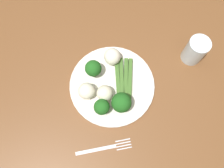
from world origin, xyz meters
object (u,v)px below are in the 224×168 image
cauliflower_edge (112,57)px  cauliflower_near_center (87,91)px  asparagus_bundle (124,81)px  cauliflower_near_fork (104,93)px  fork (105,148)px  dining_table (108,74)px  broccoli_left (102,107)px  broccoli_front_left (121,103)px  broccoli_right (93,68)px  water_glass (195,50)px  plate (112,85)px

cauliflower_edge → cauliflower_near_center: bearing=-30.5°
asparagus_bundle → cauliflower_edge: size_ratio=2.91×
cauliflower_near_center → cauliflower_near_fork: bearing=86.8°
asparagus_bundle → fork: (0.20, -0.05, -0.02)m
dining_table → fork: 0.29m
broccoli_left → cauliflower_edge: (-0.17, 0.02, -0.01)m
dining_table → broccoli_front_left: 0.21m
broccoli_left → cauliflower_near_center: bearing=-133.8°
broccoli_front_left → fork: 0.14m
broccoli_front_left → cauliflower_edge: bearing=-166.7°
cauliflower_near_fork → broccoli_right: bearing=-153.2°
fork → water_glass: water_glass is taller
cauliflower_near_center → water_glass: 0.37m
cauliflower_edge → fork: (0.28, -0.01, -0.04)m
water_glass → broccoli_right: bearing=-75.1°
plate → cauliflower_near_fork: bearing=-31.6°
asparagus_bundle → plate: bearing=102.7°
plate → cauliflower_near_center: size_ratio=5.23×
cauliflower_near_center → cauliflower_edge: bearing=149.5°
broccoli_front_left → cauliflower_edge: 0.16m
dining_table → cauliflower_near_fork: cauliflower_near_fork is taller
broccoli_right → cauliflower_edge: bearing=131.0°
broccoli_right → broccoli_left: broccoli_right is taller
plate → asparagus_bundle: (-0.01, 0.04, 0.01)m
cauliflower_near_center → fork: (0.16, 0.06, -0.04)m
asparagus_bundle → cauliflower_near_fork: (0.05, -0.06, 0.02)m
asparagus_bundle → cauliflower_edge: (-0.07, -0.04, 0.02)m
dining_table → broccoli_left: bearing=-1.9°
asparagus_bundle → broccoli_right: (-0.03, -0.10, 0.03)m
plate → broccoli_left: (0.08, -0.02, 0.04)m
broccoli_left → cauliflower_near_fork: bearing=177.7°
cauliflower_near_center → fork: 0.18m
broccoli_front_left → cauliflower_edge: broccoli_front_left is taller
cauliflower_near_fork → broccoli_left: bearing=-2.3°
fork → cauliflower_near_center: bearing=97.5°
asparagus_bundle → broccoli_left: broccoli_left is taller
plate → broccoli_front_left: (0.07, 0.03, 0.05)m
plate → broccoli_right: (-0.04, -0.06, 0.04)m
broccoli_right → fork: bearing=12.3°
plate → fork: plate is taller
cauliflower_near_fork → water_glass: water_glass is taller
asparagus_bundle → cauliflower_near_fork: cauliflower_near_fork is taller
cauliflower_near_center → broccoli_right: bearing=168.5°
broccoli_front_left → fork: broccoli_front_left is taller
dining_table → broccoli_front_left: bearing=19.5°
broccoli_front_left → broccoli_left: bearing=-75.5°
dining_table → water_glass: bearing=99.1°
dining_table → broccoli_front_left: size_ratio=18.55×
dining_table → broccoli_left: (0.16, -0.01, 0.14)m
plate → broccoli_left: size_ratio=4.68×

